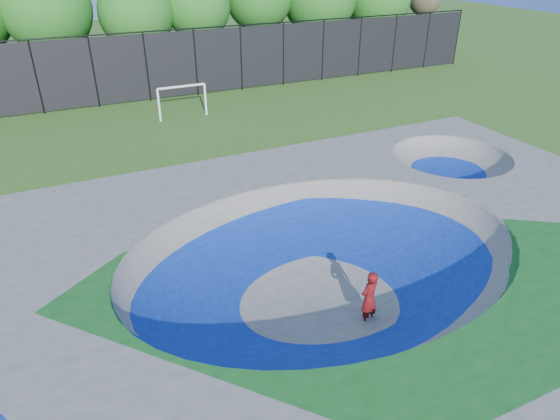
{
  "coord_description": "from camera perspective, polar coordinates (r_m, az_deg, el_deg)",
  "views": [
    {
      "loc": [
        -5.86,
        -9.43,
        8.51
      ],
      "look_at": [
        0.11,
        3.0,
        1.1
      ],
      "focal_mm": 32.0,
      "sensor_mm": 36.0,
      "label": 1
    }
  ],
  "objects": [
    {
      "name": "fence",
      "position": [
        31.65,
        -15.01,
        15.64
      ],
      "size": [
        48.09,
        0.09,
        4.04
      ],
      "color": "black",
      "rests_on": "ground"
    },
    {
      "name": "soccer_goal",
      "position": [
        28.08,
        -11.13,
        12.71
      ],
      "size": [
        2.7,
        0.12,
        1.78
      ],
      "color": "white",
      "rests_on": "ground"
    },
    {
      "name": "skate_deck",
      "position": [
        13.54,
        5.11,
        -6.83
      ],
      "size": [
        22.0,
        14.0,
        1.5
      ],
      "primitive_type": "cube",
      "color": "gray",
      "rests_on": "ground"
    },
    {
      "name": "skater",
      "position": [
        12.69,
        10.14,
        -9.89
      ],
      "size": [
        0.64,
        0.51,
        1.52
      ],
      "primitive_type": "imported",
      "rotation": [
        0.0,
        0.0,
        3.45
      ],
      "color": "#BA100E",
      "rests_on": "ground"
    },
    {
      "name": "treeline",
      "position": [
        35.65,
        -21.4,
        20.55
      ],
      "size": [
        51.66,
        7.29,
        7.93
      ],
      "color": "#4C3B26",
      "rests_on": "ground"
    },
    {
      "name": "ground",
      "position": [
        13.99,
        4.98,
        -9.35
      ],
      "size": [
        120.0,
        120.0,
        0.0
      ],
      "primitive_type": "plane",
      "color": "#315918",
      "rests_on": "ground"
    },
    {
      "name": "skateboard",
      "position": [
        13.16,
        9.86,
        -12.42
      ],
      "size": [
        0.81,
        0.36,
        0.05
      ],
      "primitive_type": "cube",
      "rotation": [
        0.0,
        0.0,
        0.19
      ],
      "color": "black",
      "rests_on": "ground"
    }
  ]
}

